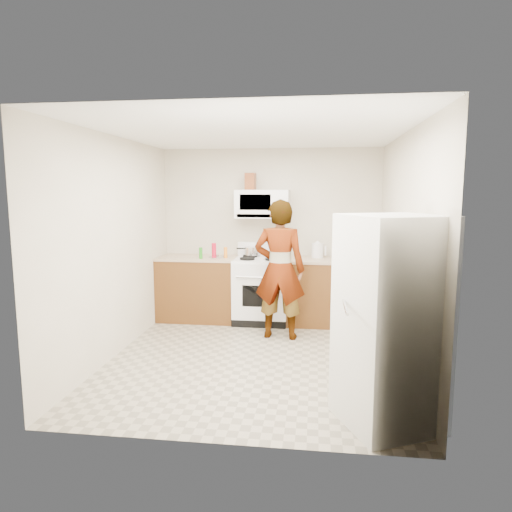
% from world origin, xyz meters
% --- Properties ---
extents(floor, '(3.60, 3.60, 0.00)m').
position_xyz_m(floor, '(0.00, 0.00, 0.00)').
color(floor, gray).
rests_on(floor, ground).
extents(back_wall, '(3.20, 0.02, 2.50)m').
position_xyz_m(back_wall, '(0.00, 1.79, 1.25)').
color(back_wall, beige).
rests_on(back_wall, floor).
extents(right_wall, '(0.02, 3.60, 2.50)m').
position_xyz_m(right_wall, '(1.59, 0.00, 1.25)').
color(right_wall, beige).
rests_on(right_wall, floor).
extents(cabinet_left, '(1.12, 0.62, 0.90)m').
position_xyz_m(cabinet_left, '(-1.04, 1.49, 0.45)').
color(cabinet_left, brown).
rests_on(cabinet_left, floor).
extents(counter_left, '(1.14, 0.64, 0.03)m').
position_xyz_m(counter_left, '(-1.04, 1.49, 0.92)').
color(counter_left, tan).
rests_on(counter_left, cabinet_left).
extents(cabinet_right, '(0.80, 0.62, 0.90)m').
position_xyz_m(cabinet_right, '(0.68, 1.49, 0.45)').
color(cabinet_right, brown).
rests_on(cabinet_right, floor).
extents(counter_right, '(0.82, 0.64, 0.03)m').
position_xyz_m(counter_right, '(0.68, 1.49, 0.92)').
color(counter_right, tan).
rests_on(counter_right, cabinet_right).
extents(gas_range, '(0.76, 0.65, 1.13)m').
position_xyz_m(gas_range, '(-0.10, 1.48, 0.49)').
color(gas_range, white).
rests_on(gas_range, floor).
extents(microwave, '(0.76, 0.38, 0.40)m').
position_xyz_m(microwave, '(-0.10, 1.61, 1.70)').
color(microwave, white).
rests_on(microwave, back_wall).
extents(person, '(0.68, 0.47, 1.78)m').
position_xyz_m(person, '(0.22, 0.79, 0.89)').
color(person, tan).
rests_on(person, floor).
extents(fridge, '(0.93, 0.93, 1.70)m').
position_xyz_m(fridge, '(1.26, -1.30, 0.85)').
color(fridge, silver).
rests_on(fridge, floor).
extents(kettle, '(0.19, 0.19, 0.20)m').
position_xyz_m(kettle, '(0.70, 1.64, 1.04)').
color(kettle, white).
rests_on(kettle, counter_right).
extents(jug, '(0.15, 0.15, 0.24)m').
position_xyz_m(jug, '(-0.27, 1.62, 2.02)').
color(jug, brown).
rests_on(jug, microwave).
extents(saucepan, '(0.27, 0.27, 0.11)m').
position_xyz_m(saucepan, '(-0.26, 1.63, 1.01)').
color(saucepan, silver).
rests_on(saucepan, gas_range).
extents(tray, '(0.27, 0.20, 0.05)m').
position_xyz_m(tray, '(0.06, 1.40, 0.96)').
color(tray, white).
rests_on(tray, gas_range).
extents(bottle_spray, '(0.07, 0.07, 0.21)m').
position_xyz_m(bottle_spray, '(-0.77, 1.39, 1.04)').
color(bottle_spray, red).
rests_on(bottle_spray, counter_left).
extents(bottle_hot_sauce, '(0.06, 0.06, 0.16)m').
position_xyz_m(bottle_hot_sauce, '(-0.61, 1.42, 1.01)').
color(bottle_hot_sauce, orange).
rests_on(bottle_hot_sauce, counter_left).
extents(bottle_green_cap, '(0.06, 0.06, 0.16)m').
position_xyz_m(bottle_green_cap, '(-0.94, 1.31, 1.01)').
color(bottle_green_cap, '#1F8117').
rests_on(bottle_green_cap, counter_left).
extents(pot_lid, '(0.32, 0.32, 0.01)m').
position_xyz_m(pot_lid, '(-0.73, 1.45, 0.94)').
color(pot_lid, silver).
rests_on(pot_lid, counter_left).
extents(broom, '(0.22, 0.21, 1.30)m').
position_xyz_m(broom, '(1.52, 0.73, 0.66)').
color(broom, white).
rests_on(broom, floor).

